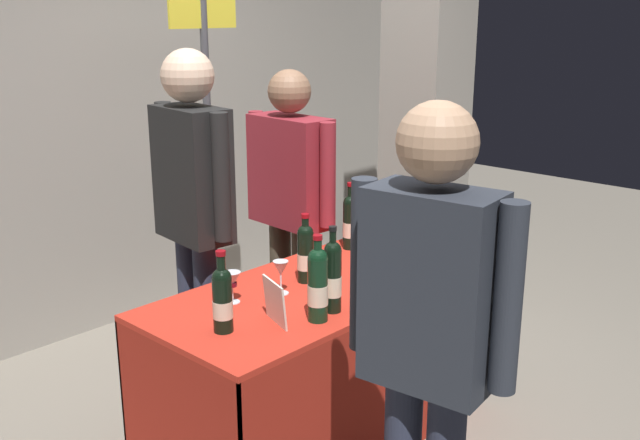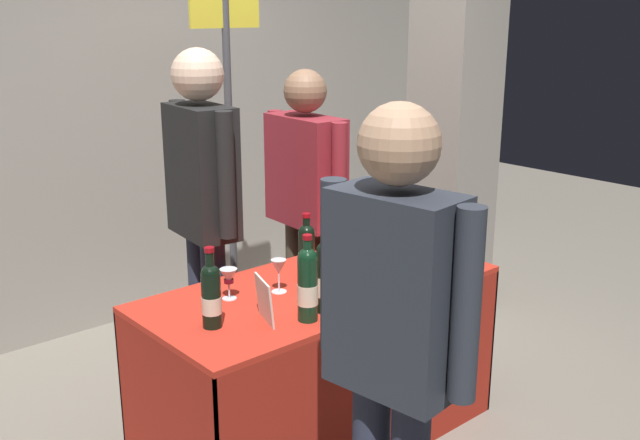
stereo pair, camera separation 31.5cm
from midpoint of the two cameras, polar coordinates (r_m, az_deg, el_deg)
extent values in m
plane|color=gray|center=(3.59, -2.62, -16.59)|extent=(12.00, 12.00, 0.00)
cube|color=#9E998E|center=(4.62, -20.18, 10.57)|extent=(5.81, 0.12, 3.14)
cube|color=gray|center=(4.71, 6.46, 11.60)|extent=(0.43, 0.43, 3.15)
cube|color=red|center=(3.25, -2.79, -5.34)|extent=(1.61, 0.75, 0.02)
cube|color=#A32519|center=(3.18, 2.10, -13.44)|extent=(1.61, 0.01, 0.74)
cube|color=#A32519|center=(3.65, -6.82, -9.45)|extent=(1.61, 0.01, 0.74)
cube|color=#A32519|center=(2.98, -14.16, -16.21)|extent=(0.01, 0.75, 0.74)
cube|color=#A32519|center=(3.95, 5.66, -7.39)|extent=(0.01, 0.75, 0.74)
cylinder|color=black|center=(3.25, -3.92, -2.97)|extent=(0.07, 0.07, 0.23)
sphere|color=black|center=(3.21, -3.96, -1.05)|extent=(0.07, 0.07, 0.07)
cylinder|color=black|center=(3.20, -3.97, -0.46)|extent=(0.03, 0.03, 0.07)
cylinder|color=maroon|center=(3.19, -3.98, 0.29)|extent=(0.04, 0.04, 0.02)
cylinder|color=beige|center=(3.26, -3.91, -3.27)|extent=(0.07, 0.07, 0.07)
cylinder|color=black|center=(2.92, -2.10, -4.83)|extent=(0.07, 0.07, 0.26)
sphere|color=black|center=(2.88, -2.12, -2.42)|extent=(0.07, 0.07, 0.07)
cylinder|color=black|center=(2.87, -2.13, -1.66)|extent=(0.03, 0.03, 0.08)
cylinder|color=black|center=(2.85, -2.14, -0.72)|extent=(0.03, 0.03, 0.02)
cylinder|color=beige|center=(2.93, -2.09, -5.21)|extent=(0.07, 0.07, 0.08)
cylinder|color=#38230F|center=(3.54, 2.60, -1.33)|extent=(0.07, 0.07, 0.23)
sphere|color=#38230F|center=(3.51, 2.62, 0.45)|extent=(0.07, 0.07, 0.07)
cylinder|color=#38230F|center=(3.50, 2.63, 1.02)|extent=(0.03, 0.03, 0.07)
cylinder|color=black|center=(3.49, 2.64, 1.74)|extent=(0.03, 0.03, 0.02)
cylinder|color=beige|center=(3.54, 2.59, -1.61)|extent=(0.07, 0.07, 0.07)
cylinder|color=black|center=(2.84, -3.36, -5.49)|extent=(0.08, 0.08, 0.26)
sphere|color=black|center=(2.80, -3.40, -3.04)|extent=(0.08, 0.08, 0.08)
cylinder|color=black|center=(2.79, -3.41, -2.31)|extent=(0.03, 0.03, 0.07)
cylinder|color=maroon|center=(2.77, -3.43, -1.40)|extent=(0.04, 0.04, 0.02)
cylinder|color=beige|center=(2.85, -3.35, -5.88)|extent=(0.08, 0.08, 0.08)
cylinder|color=#38230F|center=(3.30, 3.30, -2.49)|extent=(0.07, 0.07, 0.25)
sphere|color=#38230F|center=(3.26, 3.34, -0.42)|extent=(0.07, 0.07, 0.07)
cylinder|color=#38230F|center=(3.25, 3.35, 0.22)|extent=(0.03, 0.03, 0.08)
cylinder|color=black|center=(3.23, 3.36, 1.01)|extent=(0.03, 0.03, 0.02)
cylinder|color=beige|center=(3.30, 3.30, -2.82)|extent=(0.08, 0.08, 0.08)
cylinder|color=black|center=(2.80, -10.83, -6.56)|extent=(0.08, 0.08, 0.22)
sphere|color=black|center=(2.76, -10.94, -4.50)|extent=(0.07, 0.07, 0.07)
cylinder|color=black|center=(2.75, -10.99, -3.65)|extent=(0.03, 0.03, 0.09)
cylinder|color=maroon|center=(2.73, -11.05, -2.61)|extent=(0.04, 0.04, 0.02)
cylinder|color=beige|center=(2.81, -10.81, -6.89)|extent=(0.08, 0.08, 0.07)
cylinder|color=black|center=(3.69, -0.05, -0.48)|extent=(0.08, 0.08, 0.24)
sphere|color=black|center=(3.66, -0.05, 1.33)|extent=(0.07, 0.07, 0.07)
cylinder|color=black|center=(3.65, -0.05, 1.98)|extent=(0.03, 0.03, 0.09)
cylinder|color=maroon|center=(3.63, -0.05, 2.78)|extent=(0.04, 0.04, 0.02)
cylinder|color=beige|center=(3.69, -0.05, -0.76)|extent=(0.08, 0.08, 0.08)
cylinder|color=black|center=(3.58, 5.14, -1.16)|extent=(0.08, 0.08, 0.23)
sphere|color=black|center=(3.55, 5.19, 0.60)|extent=(0.07, 0.07, 0.07)
cylinder|color=black|center=(3.54, 5.20, 1.17)|extent=(0.03, 0.03, 0.07)
cylinder|color=black|center=(3.53, 5.22, 1.89)|extent=(0.04, 0.04, 0.02)
cylinder|color=beige|center=(3.59, 5.13, -1.44)|extent=(0.08, 0.08, 0.07)
cylinder|color=#192333|center=(3.70, 2.86, -0.47)|extent=(0.07, 0.07, 0.24)
sphere|color=#192333|center=(3.67, 2.89, 1.30)|extent=(0.07, 0.07, 0.07)
cylinder|color=#192333|center=(3.66, 2.89, 1.81)|extent=(0.03, 0.03, 0.07)
cylinder|color=maroon|center=(3.65, 2.90, 2.45)|extent=(0.04, 0.04, 0.02)
cylinder|color=beige|center=(3.71, 2.86, -0.75)|extent=(0.08, 0.08, 0.08)
cylinder|color=silver|center=(3.16, -5.92, -5.75)|extent=(0.07, 0.07, 0.00)
cylinder|color=silver|center=(3.15, -5.94, -5.06)|extent=(0.01, 0.01, 0.08)
cone|color=silver|center=(3.12, -5.98, -3.83)|extent=(0.07, 0.07, 0.07)
cylinder|color=silver|center=(3.10, -9.74, -6.37)|extent=(0.06, 0.06, 0.00)
cylinder|color=silver|center=(3.09, -9.77, -5.81)|extent=(0.01, 0.01, 0.06)
cone|color=silver|center=(3.06, -9.83, -4.68)|extent=(0.07, 0.07, 0.07)
cylinder|color=#590C19|center=(3.07, -9.81, -5.02)|extent=(0.04, 0.04, 0.02)
cube|color=silver|center=(2.84, -6.74, -6.45)|extent=(0.08, 0.18, 0.18)
cylinder|color=#2D3347|center=(3.79, -12.37, -7.57)|extent=(0.12, 0.12, 0.89)
cylinder|color=#2D3347|center=(3.66, -11.18, -8.34)|extent=(0.12, 0.12, 0.89)
cube|color=black|center=(3.49, -12.49, 3.48)|extent=(0.25, 0.42, 0.63)
sphere|color=beige|center=(3.42, -12.96, 10.91)|extent=(0.24, 0.24, 0.24)
cylinder|color=black|center=(3.70, -14.34, 4.45)|extent=(0.08, 0.08, 0.58)
cylinder|color=black|center=(3.27, -10.46, 3.23)|extent=(0.08, 0.08, 0.58)
cylinder|color=#4C4233|center=(4.16, -5.24, -5.48)|extent=(0.12, 0.12, 0.82)
cylinder|color=#4C4233|center=(4.03, -3.59, -6.19)|extent=(0.12, 0.12, 0.82)
cube|color=maroon|center=(3.89, -4.65, 3.79)|extent=(0.24, 0.48, 0.58)
sphere|color=#8C664C|center=(3.82, -4.79, 9.96)|extent=(0.23, 0.23, 0.23)
cylinder|color=maroon|center=(4.10, -7.16, 4.70)|extent=(0.08, 0.08, 0.54)
cylinder|color=maroon|center=(3.68, -1.87, 3.48)|extent=(0.08, 0.08, 0.54)
cube|color=#2D333D|center=(2.15, 4.50, -5.48)|extent=(0.26, 0.40, 0.60)
sphere|color=tan|center=(2.03, 4.76, 6.03)|extent=(0.23, 0.23, 0.23)
cylinder|color=#2D333D|center=(2.04, 10.20, -6.21)|extent=(0.08, 0.08, 0.55)
cylinder|color=#2D333D|center=(2.26, -0.60, -3.64)|extent=(0.08, 0.08, 0.55)
cylinder|color=#47474C|center=(4.23, -10.70, 3.26)|extent=(0.04, 0.04, 2.04)
cube|color=yellow|center=(4.13, -11.37, 15.60)|extent=(0.45, 0.02, 0.17)
camera|label=1|loc=(0.16, -92.86, -0.83)|focal=41.04mm
camera|label=2|loc=(0.16, 87.14, 0.83)|focal=41.04mm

